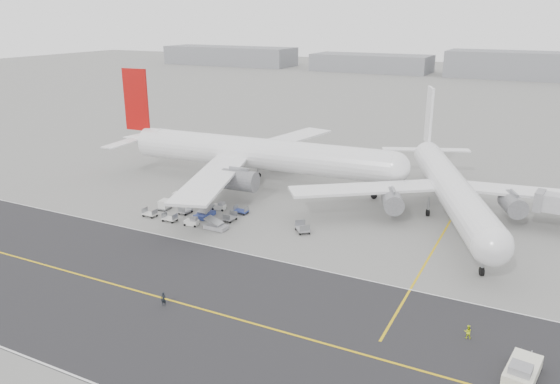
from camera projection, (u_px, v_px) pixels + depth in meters
The scene contains 10 objects.
ground at pixel (218, 241), 83.19m from camera, with size 700.00×700.00×0.00m, color gray.
taxiway at pixel (172, 301), 65.79m from camera, with size 220.00×59.00×0.03m.
horizon_buildings at pixel (533, 79), 290.61m from camera, with size 520.00×28.00×28.00m, color gray, non-canonical shape.
airliner_a at pixel (252, 153), 109.70m from camera, with size 63.87×63.01×22.02m.
airliner_b at pixel (450, 186), 91.24m from camera, with size 51.19×52.26×18.98m.
pushback_tug at pixel (522, 371), 51.48m from camera, with size 3.40×7.37×2.08m.
gse_cluster at pixel (196, 215), 93.94m from camera, with size 20.83×15.81×1.86m, color gray, non-canonical shape.
stray_dolly at pixel (302, 232), 86.44m from camera, with size 1.71×2.78×1.71m, color silver, non-canonical shape.
ground_crew_a at pixel (164, 299), 64.44m from camera, with size 0.63×0.41×1.72m, color black.
ground_crew_b at pixel (468, 332), 57.97m from camera, with size 0.76×0.59×1.56m, color #D6EC1B.
Camera 1 is at (43.15, -64.18, 32.92)m, focal length 35.00 mm.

